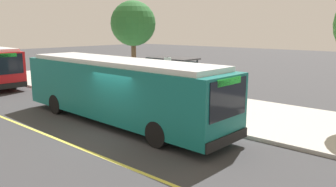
{
  "coord_description": "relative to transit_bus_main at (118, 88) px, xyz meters",
  "views": [
    {
      "loc": [
        10.48,
        -8.82,
        4.31
      ],
      "look_at": [
        1.97,
        0.91,
        1.79
      ],
      "focal_mm": 35.74,
      "sensor_mm": 36.0,
      "label": 1
    }
  ],
  "objects": [
    {
      "name": "street_tree_upstreet",
      "position": [
        -6.94,
        7.5,
        3.03
      ],
      "size": [
        3.34,
        3.34,
        6.2
      ],
      "color": "brown",
      "rests_on": "sidewalk_curb"
    },
    {
      "name": "lane_stripe_center",
      "position": [
        1.19,
        -3.21,
        -1.61
      ],
      "size": [
        36.0,
        0.14,
        0.01
      ],
      "primitive_type": "cube",
      "color": "#E0D64C",
      "rests_on": "ground_plane"
    },
    {
      "name": "route_sign_post",
      "position": [
        0.93,
        2.43,
        0.34
      ],
      "size": [
        0.44,
        0.08,
        2.8
      ],
      "color": "#333338",
      "rests_on": "sidewalk_curb"
    },
    {
      "name": "waiting_bench",
      "position": [
        -0.97,
        5.11,
        -0.99
      ],
      "size": [
        1.6,
        0.48,
        0.95
      ],
      "color": "brown",
      "rests_on": "sidewalk_curb"
    },
    {
      "name": "bus_shelter",
      "position": [
        -1.22,
        5.28,
        0.3
      ],
      "size": [
        2.9,
        1.6,
        2.48
      ],
      "color": "#333338",
      "rests_on": "sidewalk_curb"
    },
    {
      "name": "transit_bus_main",
      "position": [
        0.0,
        0.0,
        0.0
      ],
      "size": [
        12.05,
        2.94,
        2.95
      ],
      "color": "#146B66",
      "rests_on": "ground_plane"
    },
    {
      "name": "sidewalk_curb",
      "position": [
        1.19,
        4.99,
        -1.54
      ],
      "size": [
        44.0,
        6.4,
        0.15
      ],
      "primitive_type": "cube",
      "color": "#B7B2A8",
      "rests_on": "ground_plane"
    },
    {
      "name": "ground_plane",
      "position": [
        1.19,
        -1.01,
        -1.62
      ],
      "size": [
        120.0,
        120.0,
        0.0
      ],
      "primitive_type": "plane",
      "color": "#38383A"
    },
    {
      "name": "pedestrian_commuter",
      "position": [
        0.43,
        2.91,
        -0.5
      ],
      "size": [
        0.24,
        0.4,
        1.69
      ],
      "color": "#282D47",
      "rests_on": "sidewalk_curb"
    }
  ]
}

